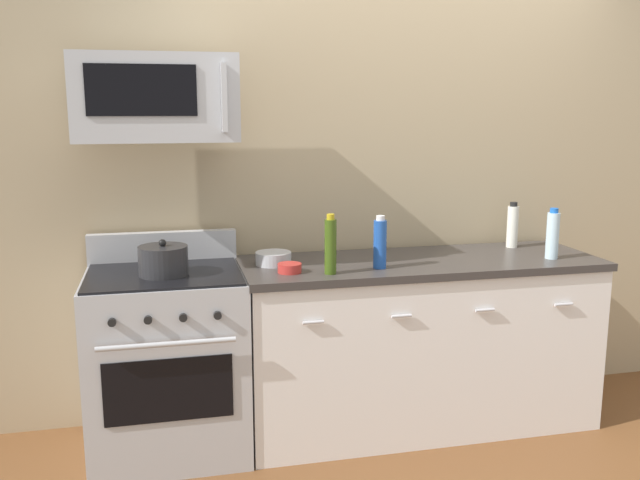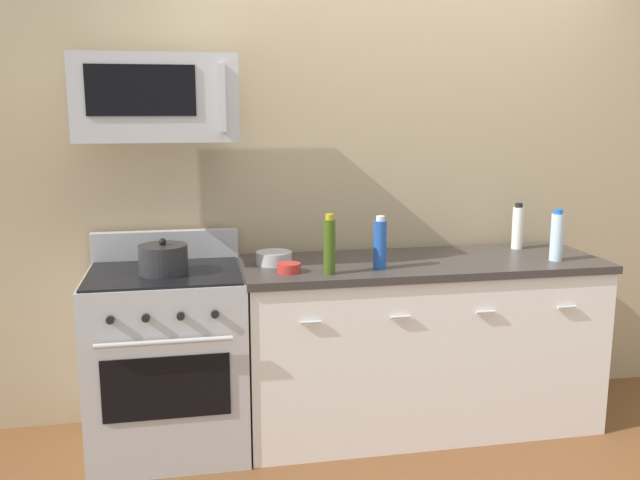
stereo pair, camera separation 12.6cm
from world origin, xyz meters
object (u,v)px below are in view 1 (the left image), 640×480
range_oven (168,361)px  bowl_steel_prep (273,258)px  bottle_water_clear (553,235)px  bowl_red_small (290,268)px  bottle_olive_oil (330,246)px  stockpot (163,260)px  bottle_vinegar_white (513,226)px  microwave (156,98)px  bottle_soda_blue (380,243)px

range_oven → bowl_steel_prep: (0.55, 0.05, 0.49)m
bottle_water_clear → bowl_red_small: bottle_water_clear is taller
bottle_olive_oil → stockpot: 0.80m
bottle_vinegar_white → range_oven: bearing=-174.6°
range_oven → bottle_vinegar_white: (1.95, 0.18, 0.57)m
microwave → bottle_soda_blue: bearing=-10.1°
bottle_vinegar_white → microwave: bearing=-175.9°
bottle_olive_oil → bowl_steel_prep: bearing=132.8°
bottle_water_clear → stockpot: bearing=177.6°
stockpot → bottle_vinegar_white: bearing=6.9°
range_oven → bowl_red_small: size_ratio=9.16×
stockpot → microwave: bearing=89.9°
bottle_vinegar_white → bowl_steel_prep: (-1.40, -0.13, -0.09)m
microwave → stockpot: size_ratio=3.19×
bottle_water_clear → bowl_red_small: 1.41m
range_oven → bottle_vinegar_white: bearing=5.4°
bottle_vinegar_white → bowl_red_small: size_ratio=2.23×
bottle_vinegar_white → bowl_red_small: (-1.35, -0.32, -0.10)m
stockpot → range_oven: bearing=90.0°
range_oven → bottle_olive_oil: bottle_olive_oil is taller
bottle_olive_oil → stockpot: bearing=169.2°
bowl_red_small → bottle_water_clear: bearing=-0.1°
bottle_water_clear → stockpot: size_ratio=1.15×
bottle_vinegar_white → bottle_olive_oil: 1.23m
bottle_soda_blue → bottle_water_clear: bearing=0.3°
bottle_olive_oil → bottle_water_clear: size_ratio=1.08×
bottle_soda_blue → bowl_steel_prep: size_ratio=1.45×
microwave → bottle_water_clear: microwave is taller
range_oven → bowl_steel_prep: size_ratio=5.86×
range_oven → bottle_water_clear: bearing=-3.9°
microwave → bottle_vinegar_white: 2.08m
bottle_soda_blue → bowl_steel_prep: bottle_soda_blue is taller
bottle_vinegar_white → bottle_water_clear: bottle_water_clear is taller
bottle_olive_oil → bottle_soda_blue: bearing=12.6°
range_oven → bottle_soda_blue: bottle_soda_blue is taller
bottle_soda_blue → bottle_olive_oil: bearing=-167.4°
microwave → bowl_steel_prep: (0.55, 0.01, -0.80)m
bowl_steel_prep → bottle_soda_blue: bearing=-21.2°
bottle_vinegar_white → bottle_water_clear: size_ratio=0.96×
bottle_soda_blue → microwave: bearing=169.9°
bottle_vinegar_white → bowl_steel_prep: bottle_vinegar_white is taller
bottle_vinegar_white → bottle_olive_oil: bearing=-161.7°
range_oven → microwave: (0.00, 0.04, 1.28)m
range_oven → stockpot: bearing=-90.0°
bottle_soda_blue → bottle_water_clear: (0.96, 0.01, 0.00)m
range_oven → microwave: size_ratio=1.44×
bottle_olive_oil → bowl_red_small: (-0.19, 0.07, -0.11)m
bottle_olive_oil → bottle_water_clear: bottle_olive_oil is taller
range_oven → bottle_olive_oil: (0.78, -0.20, 0.59)m
range_oven → bowl_red_small: bearing=-12.7°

